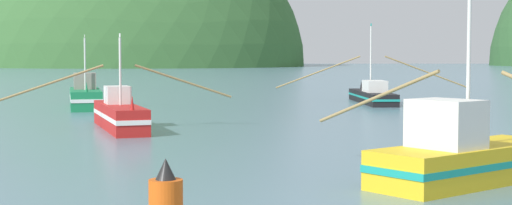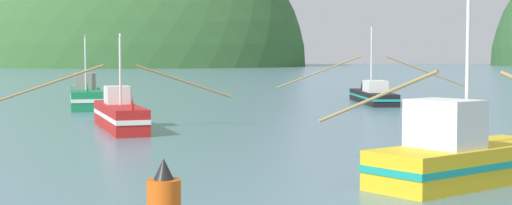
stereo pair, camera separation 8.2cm
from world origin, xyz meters
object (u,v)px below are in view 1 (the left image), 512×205
Objects in this scene: fishing_boat_green at (85,96)px; fishing_boat_red at (120,115)px; fishing_boat_black at (373,95)px; channel_buoy at (166,197)px; fishing_boat_yellow at (465,157)px.

fishing_boat_red is at bearing 4.60° from fishing_boat_green.
channel_buoy is (-12.41, -44.09, 0.01)m from fishing_boat_black.
fishing_boat_yellow is 38.84m from fishing_boat_black.
fishing_boat_red is 23.25m from channel_buoy.
fishing_boat_green is (-5.04, 16.05, 0.08)m from fishing_boat_red.
fishing_boat_black is at bearing 74.28° from channel_buoy.
fishing_boat_black is at bearing 124.06° from fishing_boat_red.
fishing_boat_green is at bearing 104.01° from channel_buoy.
channel_buoy is at bearing 162.90° from fishing_boat_black.
fishing_boat_red is at bearing 101.54° from channel_buoy.
fishing_boat_red is 1.33× the size of fishing_boat_green.
fishing_boat_black is (3.82, 38.65, -0.20)m from fishing_boat_yellow.
channel_buoy is at bearing 1.18° from fishing_boat_green.
fishing_boat_yellow is 6.81× the size of channel_buoy.
fishing_boat_black is 45.81m from channel_buoy.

